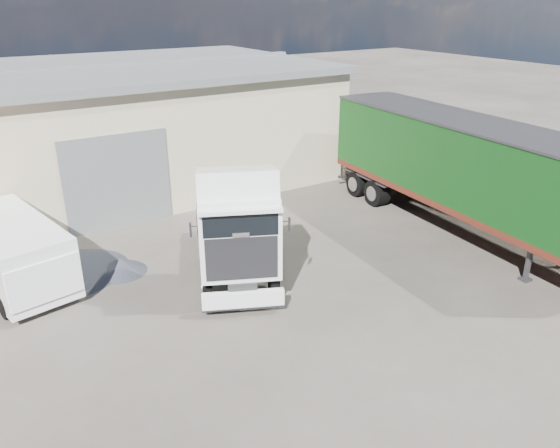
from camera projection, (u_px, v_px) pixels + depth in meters
ground at (317, 335)px, 14.39m from camera, size 120.00×120.00×0.00m
brick_boundary_wall at (447, 165)px, 24.25m from camera, size 0.35×26.00×2.50m
tractor_unit at (237, 233)px, 16.38m from camera, size 4.47×6.22×3.99m
box_trailer at (462, 164)px, 19.87m from camera, size 3.77×12.82×4.20m
panel_van at (16, 255)px, 16.36m from camera, size 2.94×5.33×2.06m
gravel_heap at (53, 264)px, 17.19m from camera, size 5.60×4.92×0.95m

